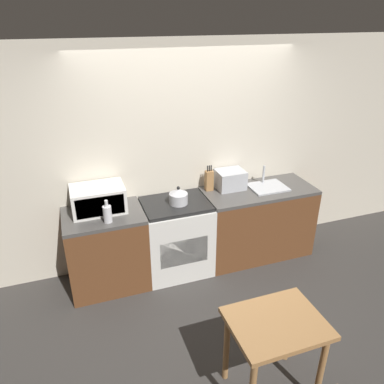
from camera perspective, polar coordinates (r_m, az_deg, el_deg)
ground_plane at (r=4.28m, az=3.55°, el=-15.49°), size 16.00×16.00×0.00m
wall_back at (r=4.39m, az=-0.79°, el=5.47°), size 10.00×0.06×2.60m
counter_left_run at (r=4.29m, az=-12.84°, el=-8.55°), size 0.84×0.62×0.90m
counter_right_run at (r=4.77m, az=9.78°, el=-4.47°), size 1.35×0.62×0.90m
stove_range at (r=4.41m, az=-2.43°, el=-6.85°), size 0.76×0.62×0.90m
kettle at (r=4.13m, az=-2.08°, el=-0.65°), size 0.21×0.21×0.21m
microwave at (r=4.08m, az=-14.11°, el=-1.03°), size 0.56×0.38×0.28m
bottle at (r=3.86m, az=-12.77°, el=-3.23°), size 0.09×0.09×0.24m
knife_block at (r=4.43m, az=2.63°, el=1.78°), size 0.09×0.07×0.31m
toaster_oven at (r=4.50m, az=5.86°, el=1.91°), size 0.33×0.27×0.22m
sink_basin at (r=4.62m, az=11.44°, el=0.84°), size 0.44×0.35×0.24m
dining_table at (r=3.11m, az=12.57°, el=-20.43°), size 0.71×0.56×0.74m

